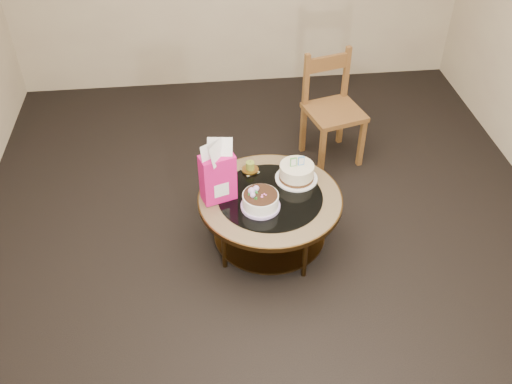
{
  "coord_description": "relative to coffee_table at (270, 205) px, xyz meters",
  "views": [
    {
      "loc": [
        -0.44,
        -3.01,
        3.05
      ],
      "look_at": [
        -0.1,
        0.02,
        0.49
      ],
      "focal_mm": 40.0,
      "sensor_mm": 36.0,
      "label": 1
    }
  ],
  "objects": [
    {
      "name": "ground",
      "position": [
        -0.0,
        0.0,
        -0.38
      ],
      "size": [
        5.0,
        5.0,
        0.0
      ],
      "primitive_type": "plane",
      "color": "black",
      "rests_on": "ground"
    },
    {
      "name": "room_walls",
      "position": [
        -0.0,
        0.0,
        1.16
      ],
      "size": [
        4.52,
        5.02,
        2.61
      ],
      "color": "#C5B895",
      "rests_on": "ground"
    },
    {
      "name": "coffee_table",
      "position": [
        0.0,
        0.0,
        0.0
      ],
      "size": [
        1.02,
        1.02,
        0.46
      ],
      "color": "#533717",
      "rests_on": "ground"
    },
    {
      "name": "decorated_cake",
      "position": [
        -0.08,
        -0.11,
        0.13
      ],
      "size": [
        0.27,
        0.27,
        0.16
      ],
      "rotation": [
        0.0,
        0.0,
        0.2
      ],
      "color": "#BEA0E3",
      "rests_on": "coffee_table"
    },
    {
      "name": "cream_cake",
      "position": [
        0.21,
        0.17,
        0.14
      ],
      "size": [
        0.31,
        0.31,
        0.2
      ],
      "rotation": [
        0.0,
        0.0,
        0.13
      ],
      "color": "white",
      "rests_on": "coffee_table"
    },
    {
      "name": "gift_bag",
      "position": [
        -0.36,
        0.03,
        0.31
      ],
      "size": [
        0.26,
        0.22,
        0.46
      ],
      "rotation": [
        0.0,
        0.0,
        0.31
      ],
      "color": "#C5127A",
      "rests_on": "coffee_table"
    },
    {
      "name": "pillar_candle",
      "position": [
        -0.11,
        0.3,
        0.11
      ],
      "size": [
        0.14,
        0.14,
        0.09
      ],
      "rotation": [
        0.0,
        0.0,
        0.41
      ],
      "color": "#D7BA58",
      "rests_on": "coffee_table"
    },
    {
      "name": "dining_chair",
      "position": [
        0.67,
        1.05,
        0.1
      ],
      "size": [
        0.54,
        0.54,
        0.95
      ],
      "rotation": [
        0.0,
        0.0,
        0.26
      ],
      "color": "brown",
      "rests_on": "ground"
    }
  ]
}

